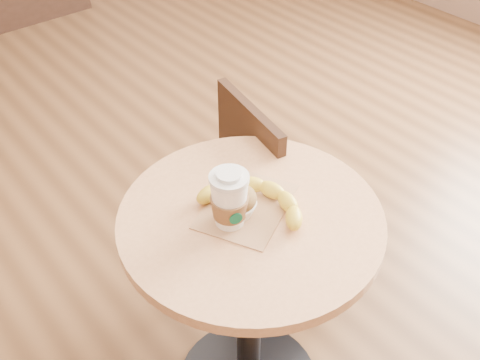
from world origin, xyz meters
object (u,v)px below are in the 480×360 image
(coffee_cup, at_px, (229,201))
(muffin, at_px, (238,202))
(cafe_table, at_px, (250,283))
(banana, at_px, (255,203))
(chair_right, at_px, (276,193))

(coffee_cup, xyz_separation_m, muffin, (0.03, 0.01, -0.02))
(cafe_table, height_order, banana, banana)
(banana, bearing_deg, coffee_cup, 152.86)
(cafe_table, relative_size, muffin, 8.47)
(banana, bearing_deg, chair_right, 15.85)
(muffin, height_order, banana, muffin)
(cafe_table, distance_m, coffee_cup, 0.32)
(cafe_table, distance_m, muffin, 0.29)
(cafe_table, xyz_separation_m, coffee_cup, (-0.05, 0.01, 0.31))
(coffee_cup, relative_size, banana, 0.57)
(coffee_cup, height_order, muffin, coffee_cup)
(muffin, bearing_deg, cafe_table, -34.67)
(chair_right, distance_m, coffee_cup, 0.59)
(chair_right, xyz_separation_m, muffin, (-0.36, -0.25, 0.34))
(muffin, xyz_separation_m, banana, (0.04, -0.01, -0.02))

